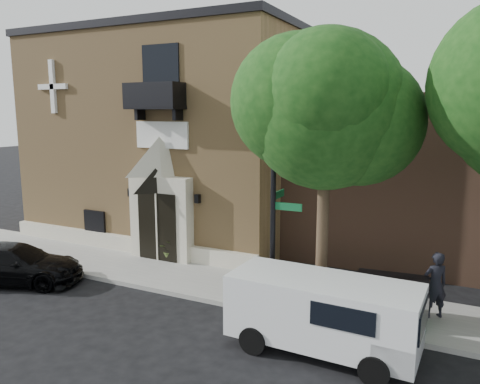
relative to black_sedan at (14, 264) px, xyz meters
The scene contains 11 objects.
ground 4.43m from the black_sedan, 18.18° to the left, with size 120.00×120.00×0.00m, color black.
sidewalk 5.93m from the black_sedan, 29.05° to the left, with size 42.00×3.00×0.15m, color gray.
church 10.19m from the black_sedan, 82.84° to the left, with size 12.20×11.01×9.30m.
street_tree_left 11.56m from the black_sedan, ahead, with size 4.97×4.38×7.77m.
black_sedan is the anchor object (origin of this frame).
cargo_van 10.89m from the black_sedan, ahead, with size 4.57×2.03×1.84m.
street_sign 9.25m from the black_sedan, 11.45° to the left, with size 0.93×0.93×5.82m.
fire_hydrant 11.53m from the black_sedan, ahead, with size 0.46×0.37×0.81m.
dumpster 12.21m from the black_sedan, 10.89° to the left, with size 1.95×1.23×1.21m.
planter 5.39m from the black_sedan, 48.22° to the left, with size 0.72×0.63×0.80m, color #475B28.
pedestrian_near 13.38m from the black_sedan, 13.25° to the left, with size 0.68×0.44×1.86m, color black.
Camera 1 is at (9.45, -11.61, 5.77)m, focal length 35.00 mm.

